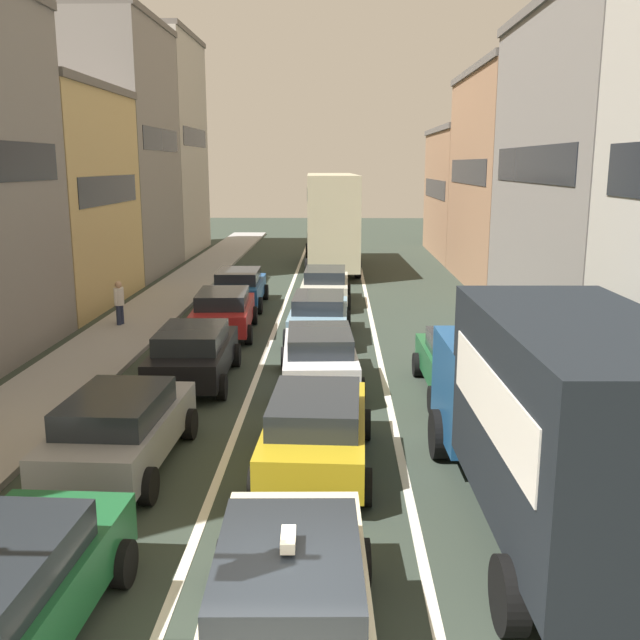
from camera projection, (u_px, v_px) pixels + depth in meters
The scene contains 18 objects.
sidewalk_left at pixel (148, 313), 26.97m from camera, with size 2.60×64.00×0.14m, color #9B9B9B.
lane_stripe_left at pixel (280, 316), 26.86m from camera, with size 0.16×60.00×0.01m, color silver.
lane_stripe_right at pixel (371, 316), 26.78m from camera, with size 0.16×60.00×0.01m, color silver.
building_row_left at pixel (26, 157), 28.52m from camera, with size 7.20×43.90×13.40m.
building_row_right at pixel (594, 185), 26.37m from camera, with size 7.20×43.90×10.43m.
removalist_box_truck at pixel (556, 413), 10.59m from camera, with size 2.84×7.75×3.58m.
taxi_centre_lane_front at pixel (289, 597), 8.07m from camera, with size 2.17×4.35×1.66m.
sedan_centre_lane_second at pixel (316, 428), 13.24m from camera, with size 2.19×4.36×1.49m.
wagon_left_lane_second at pixel (120, 428), 13.28m from camera, with size 2.19×4.36×1.49m.
hatchback_centre_lane_third at pixel (320, 356), 18.25m from camera, with size 2.24×4.39×1.49m.
sedan_left_lane_third at pixel (193, 353), 18.53m from camera, with size 2.13×4.34×1.49m.
coupe_centre_lane_fourth at pixel (319, 315), 23.19m from camera, with size 2.12×4.33×1.49m.
sedan_left_lane_fourth at pixel (224, 311), 23.81m from camera, with size 2.25×4.39×1.49m.
sedan_centre_lane_fifth at pixel (325, 285), 28.92m from camera, with size 2.11×4.32×1.49m.
sedan_left_lane_fifth at pixel (239, 287), 28.48m from camera, with size 2.13×4.34×1.49m.
sedan_right_lane_behind_truck at pixel (463, 363), 17.60m from camera, with size 2.13×4.33×1.49m.
bus_mid_queue_primary at pixel (331, 217), 38.22m from camera, with size 3.10×10.59×5.06m.
pedestrian_near_kerb at pixel (119, 302), 24.65m from camera, with size 0.34×0.53×1.66m.
Camera 1 is at (0.45, -6.23, 5.58)m, focal length 40.15 mm.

